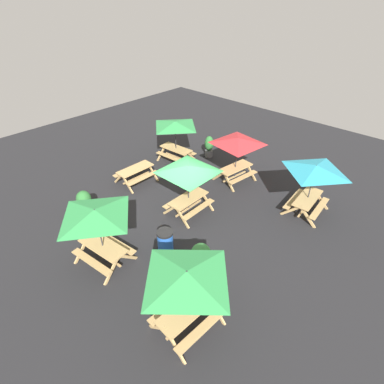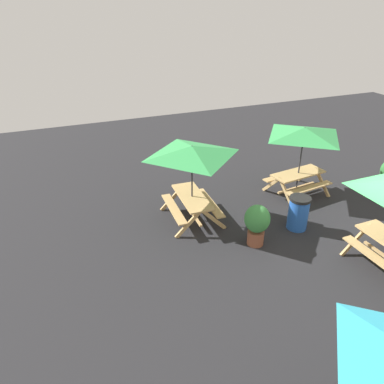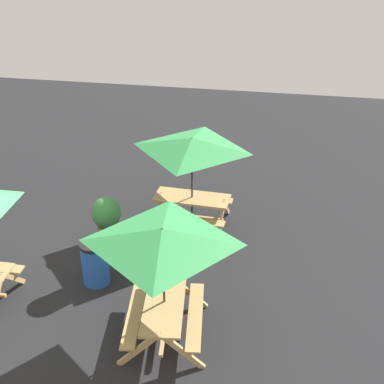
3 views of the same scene
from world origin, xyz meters
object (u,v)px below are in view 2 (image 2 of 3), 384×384
(picnic_table_2, at_px, (192,157))
(trash_bin_blue, at_px, (298,213))
(picnic_table_1, at_px, (304,137))
(potted_plant_2, at_px, (257,222))

(picnic_table_2, height_order, trash_bin_blue, picnic_table_2)
(picnic_table_1, bearing_deg, picnic_table_2, -4.37)
(trash_bin_blue, bearing_deg, picnic_table_2, 58.90)
(trash_bin_blue, bearing_deg, picnic_table_1, -35.36)
(picnic_table_2, relative_size, trash_bin_blue, 2.38)
(picnic_table_1, distance_m, potted_plant_2, 3.62)
(picnic_table_1, height_order, trash_bin_blue, picnic_table_1)
(picnic_table_1, distance_m, trash_bin_blue, 2.61)
(picnic_table_1, relative_size, potted_plant_2, 2.03)
(picnic_table_1, relative_size, trash_bin_blue, 2.38)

